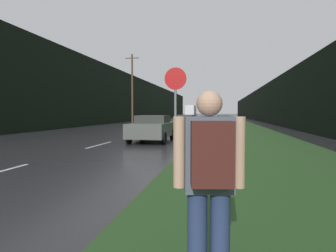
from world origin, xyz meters
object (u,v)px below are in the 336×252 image
(hitchhiker_with_backpack, at_px, (209,179))
(car_passing_near, at_px, (152,128))
(delivery_truck, at_px, (191,111))
(car_passing_far, at_px, (185,121))
(stop_sign, at_px, (175,108))

(hitchhiker_with_backpack, relative_size, car_passing_near, 0.42)
(car_passing_near, relative_size, delivery_truck, 0.49)
(car_passing_near, bearing_deg, car_passing_far, -90.00)
(stop_sign, relative_size, delivery_truck, 0.33)
(car_passing_near, relative_size, car_passing_far, 1.01)
(stop_sign, relative_size, car_passing_far, 0.68)
(hitchhiker_with_backpack, height_order, delivery_truck, delivery_truck)
(car_passing_near, bearing_deg, delivery_truck, -86.24)
(car_passing_near, height_order, delivery_truck, delivery_truck)
(stop_sign, xyz_separation_m, car_passing_far, (-2.38, 22.55, -1.01))
(hitchhiker_with_backpack, xyz_separation_m, delivery_truck, (-7.80, 77.80, 0.79))
(stop_sign, xyz_separation_m, hitchhiker_with_backpack, (1.17, -5.84, -0.69))
(hitchhiker_with_backpack, bearing_deg, car_passing_far, 88.68)
(stop_sign, bearing_deg, car_passing_far, 96.04)
(hitchhiker_with_backpack, xyz_separation_m, car_passing_near, (-3.56, 13.24, -0.29))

